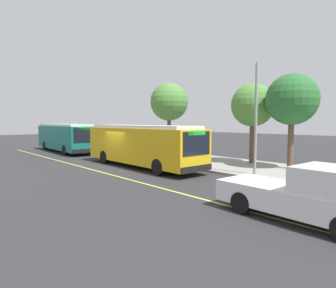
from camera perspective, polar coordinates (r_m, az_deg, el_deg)
ground_plane at (r=21.32m, az=-9.81°, el=-4.28°), size 120.00×120.00×0.00m
sidewalk_curb at (r=24.96m, az=2.00°, el=-2.78°), size 44.00×6.40×0.15m
lane_stripe_center at (r=20.27m, az=-15.12°, el=-4.81°), size 36.00×0.14×0.01m
transit_bus_main at (r=20.47m, az=-5.26°, el=-0.04°), size 10.82×2.69×2.95m
transit_bus_second at (r=32.59m, az=-19.66°, el=1.38°), size 11.17×3.19×2.95m
pickup_truck at (r=10.34m, az=25.81°, el=-9.15°), size 5.46×2.16×1.85m
bus_shelter at (r=24.18m, az=2.21°, el=1.37°), size 2.90×1.60×2.48m
waiting_bench at (r=23.85m, az=2.65°, el=-1.77°), size 1.60×0.48×0.95m
route_sign_post at (r=21.17m, az=2.71°, el=1.04°), size 0.44×0.08×2.80m
street_tree_near_shelter at (r=28.26m, az=0.22°, el=8.27°), size 3.67×3.67×6.81m
street_tree_upstreet at (r=22.20m, az=16.38°, el=7.31°), size 3.15×3.15×5.85m
street_tree_downstreet at (r=20.38m, az=23.29°, el=8.01°), size 3.31×3.31×6.14m
utility_pole at (r=17.36m, az=16.95°, el=4.72°), size 0.16×0.16×6.40m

